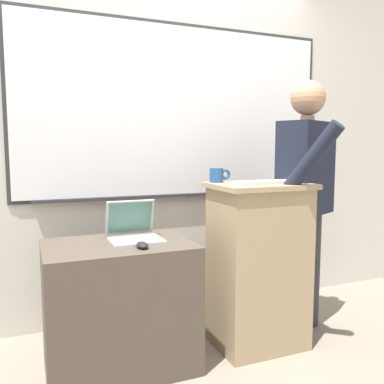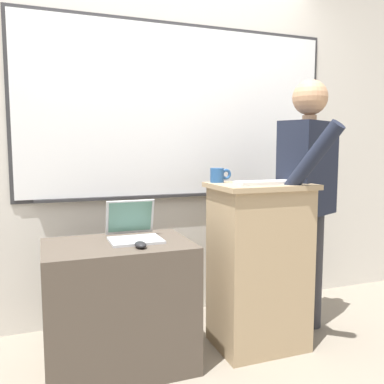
{
  "view_description": "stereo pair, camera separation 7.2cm",
  "coord_description": "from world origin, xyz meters",
  "px_view_note": "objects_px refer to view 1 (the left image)",
  "views": [
    {
      "loc": [
        -0.85,
        -1.76,
        1.25
      ],
      "look_at": [
        0.06,
        0.49,
        0.98
      ],
      "focal_mm": 38.0,
      "sensor_mm": 36.0,
      "label": 1
    },
    {
      "loc": [
        -0.78,
        -1.79,
        1.25
      ],
      "look_at": [
        0.06,
        0.49,
        0.98
      ],
      "focal_mm": 38.0,
      "sensor_mm": 36.0,
      "label": 2
    }
  ],
  "objects_px": {
    "side_desk": "(120,306)",
    "computer_mouse_by_keyboard": "(298,180)",
    "lectern_podium": "(258,265)",
    "laptop": "(133,229)",
    "person_presenter": "(306,189)",
    "wireless_keyboard": "(266,182)",
    "computer_mouse_by_laptop": "(142,245)",
    "coffee_mug": "(218,175)"
  },
  "relations": [
    {
      "from": "person_presenter",
      "to": "computer_mouse_by_keyboard",
      "type": "xyz_separation_m",
      "value": [
        -0.15,
        -0.1,
        0.07
      ]
    },
    {
      "from": "side_desk",
      "to": "computer_mouse_by_keyboard",
      "type": "distance_m",
      "value": 1.31
    },
    {
      "from": "lectern_podium",
      "to": "computer_mouse_by_keyboard",
      "type": "distance_m",
      "value": 0.58
    },
    {
      "from": "wireless_keyboard",
      "to": "coffee_mug",
      "type": "relative_size",
      "value": 2.74
    },
    {
      "from": "lectern_podium",
      "to": "side_desk",
      "type": "height_order",
      "value": "lectern_podium"
    },
    {
      "from": "side_desk",
      "to": "computer_mouse_by_keyboard",
      "type": "xyz_separation_m",
      "value": [
        1.1,
        -0.11,
        0.69
      ]
    },
    {
      "from": "person_presenter",
      "to": "laptop",
      "type": "distance_m",
      "value": 1.17
    },
    {
      "from": "laptop",
      "to": "person_presenter",
      "type": "bearing_deg",
      "value": -3.65
    },
    {
      "from": "side_desk",
      "to": "computer_mouse_by_laptop",
      "type": "xyz_separation_m",
      "value": [
        0.09,
        -0.15,
        0.38
      ]
    },
    {
      "from": "wireless_keyboard",
      "to": "coffee_mug",
      "type": "height_order",
      "value": "coffee_mug"
    },
    {
      "from": "lectern_podium",
      "to": "person_presenter",
      "type": "height_order",
      "value": "person_presenter"
    },
    {
      "from": "person_presenter",
      "to": "laptop",
      "type": "relative_size",
      "value": 5.68
    },
    {
      "from": "computer_mouse_by_keyboard",
      "to": "coffee_mug",
      "type": "height_order",
      "value": "coffee_mug"
    },
    {
      "from": "wireless_keyboard",
      "to": "computer_mouse_by_keyboard",
      "type": "xyz_separation_m",
      "value": [
        0.23,
        0.0,
        0.01
      ]
    },
    {
      "from": "side_desk",
      "to": "lectern_podium",
      "type": "bearing_deg",
      "value": -3.83
    },
    {
      "from": "side_desk",
      "to": "wireless_keyboard",
      "type": "distance_m",
      "value": 1.11
    },
    {
      "from": "side_desk",
      "to": "person_presenter",
      "type": "relative_size",
      "value": 0.48
    },
    {
      "from": "wireless_keyboard",
      "to": "coffee_mug",
      "type": "xyz_separation_m",
      "value": [
        -0.22,
        0.21,
        0.04
      ]
    },
    {
      "from": "side_desk",
      "to": "computer_mouse_by_laptop",
      "type": "relative_size",
      "value": 8.1
    },
    {
      "from": "wireless_keyboard",
      "to": "coffee_mug",
      "type": "distance_m",
      "value": 0.31
    },
    {
      "from": "lectern_podium",
      "to": "side_desk",
      "type": "distance_m",
      "value": 0.88
    },
    {
      "from": "side_desk",
      "to": "computer_mouse_by_keyboard",
      "type": "height_order",
      "value": "computer_mouse_by_keyboard"
    },
    {
      "from": "side_desk",
      "to": "wireless_keyboard",
      "type": "bearing_deg",
      "value": -7.44
    },
    {
      "from": "lectern_podium",
      "to": "coffee_mug",
      "type": "xyz_separation_m",
      "value": [
        -0.21,
        0.15,
        0.56
      ]
    },
    {
      "from": "side_desk",
      "to": "computer_mouse_by_keyboard",
      "type": "bearing_deg",
      "value": -5.68
    },
    {
      "from": "computer_mouse_by_laptop",
      "to": "computer_mouse_by_keyboard",
      "type": "height_order",
      "value": "computer_mouse_by_keyboard"
    },
    {
      "from": "laptop",
      "to": "wireless_keyboard",
      "type": "bearing_deg",
      "value": -13.17
    },
    {
      "from": "lectern_podium",
      "to": "laptop",
      "type": "relative_size",
      "value": 3.49
    },
    {
      "from": "laptop",
      "to": "computer_mouse_by_laptop",
      "type": "height_order",
      "value": "laptop"
    },
    {
      "from": "laptop",
      "to": "coffee_mug",
      "type": "relative_size",
      "value": 2.12
    },
    {
      "from": "person_presenter",
      "to": "wireless_keyboard",
      "type": "distance_m",
      "value": 0.4
    },
    {
      "from": "lectern_podium",
      "to": "computer_mouse_by_keyboard",
      "type": "relative_size",
      "value": 10.29
    },
    {
      "from": "computer_mouse_by_keyboard",
      "to": "computer_mouse_by_laptop",
      "type": "bearing_deg",
      "value": -177.46
    },
    {
      "from": "lectern_podium",
      "to": "computer_mouse_by_laptop",
      "type": "height_order",
      "value": "lectern_podium"
    },
    {
      "from": "wireless_keyboard",
      "to": "computer_mouse_by_laptop",
      "type": "relative_size",
      "value": 3.82
    },
    {
      "from": "person_presenter",
      "to": "coffee_mug",
      "type": "relative_size",
      "value": 12.04
    },
    {
      "from": "laptop",
      "to": "wireless_keyboard",
      "type": "relative_size",
      "value": 0.77
    },
    {
      "from": "coffee_mug",
      "to": "laptop",
      "type": "bearing_deg",
      "value": -177.1
    },
    {
      "from": "wireless_keyboard",
      "to": "computer_mouse_by_laptop",
      "type": "xyz_separation_m",
      "value": [
        -0.78,
        -0.04,
        -0.3
      ]
    },
    {
      "from": "lectern_podium",
      "to": "person_presenter",
      "type": "distance_m",
      "value": 0.6
    },
    {
      "from": "wireless_keyboard",
      "to": "side_desk",
      "type": "bearing_deg",
      "value": 172.56
    },
    {
      "from": "person_presenter",
      "to": "laptop",
      "type": "bearing_deg",
      "value": 150.11
    }
  ]
}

